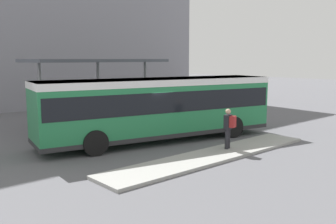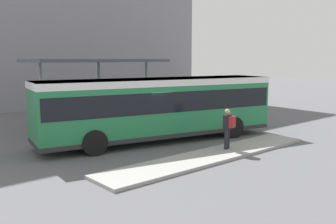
% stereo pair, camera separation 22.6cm
% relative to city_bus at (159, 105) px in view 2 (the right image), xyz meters
% --- Properties ---
extents(ground_plane, '(120.00, 120.00, 0.00)m').
position_rel_city_bus_xyz_m(ground_plane, '(-0.01, 0.00, -1.78)').
color(ground_plane, '#5B5B60').
extents(curb_island, '(10.68, 1.80, 0.12)m').
position_rel_city_bus_xyz_m(curb_island, '(-0.29, -3.78, -1.72)').
color(curb_island, '#9E9E99').
rests_on(curb_island, ground_plane).
extents(city_bus, '(11.98, 4.92, 3.03)m').
position_rel_city_bus_xyz_m(city_bus, '(0.00, 0.00, 0.00)').
color(city_bus, '#237A47').
rests_on(city_bus, ground_plane).
extents(pedestrian_waiting, '(0.48, 0.52, 1.74)m').
position_rel_city_bus_xyz_m(pedestrian_waiting, '(0.85, -3.61, -0.66)').
color(pedestrian_waiting, '#232328').
rests_on(pedestrian_waiting, curb_island).
extents(bicycle_orange, '(0.48, 1.70, 0.73)m').
position_rel_city_bus_xyz_m(bicycle_orange, '(8.92, 2.46, -1.41)').
color(bicycle_orange, black).
rests_on(bicycle_orange, ground_plane).
extents(bicycle_black, '(0.48, 1.55, 0.67)m').
position_rel_city_bus_xyz_m(bicycle_black, '(8.82, 3.30, -1.44)').
color(bicycle_black, black).
rests_on(bicycle_black, ground_plane).
extents(bicycle_white, '(0.48, 1.59, 0.69)m').
position_rel_city_bus_xyz_m(bicycle_white, '(9.12, 4.14, -1.43)').
color(bicycle_white, black).
rests_on(bicycle_white, ground_plane).
extents(station_shelter, '(8.38, 3.26, 3.95)m').
position_rel_city_bus_xyz_m(station_shelter, '(0.14, 5.77, 1.98)').
color(station_shelter, '#4C515B').
rests_on(station_shelter, ground_plane).
extents(potted_planter_near_shelter, '(0.77, 0.77, 1.14)m').
position_rel_city_bus_xyz_m(potted_planter_near_shelter, '(1.39, 3.33, -1.19)').
color(potted_planter_near_shelter, slate).
rests_on(potted_planter_near_shelter, ground_plane).
extents(potted_planter_far_side, '(0.87, 0.87, 1.22)m').
position_rel_city_bus_xyz_m(potted_planter_far_side, '(-0.72, 3.40, -1.15)').
color(potted_planter_far_side, slate).
rests_on(potted_planter_far_side, ground_plane).
extents(station_building, '(25.69, 10.61, 17.94)m').
position_rel_city_bus_xyz_m(station_building, '(3.91, 20.05, 7.20)').
color(station_building, gray).
rests_on(station_building, ground_plane).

